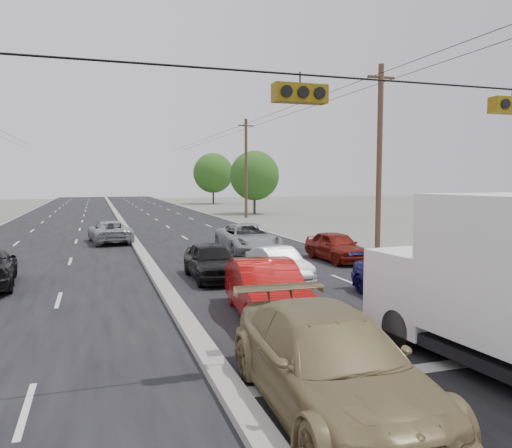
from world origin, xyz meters
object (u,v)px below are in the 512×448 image
Objects in this scene: queue_car_b at (279,264)px; queue_car_c at (248,239)px; tan_sedan at (329,364)px; red_sedan at (266,290)px; tree_right_far at (213,173)px; tree_right_mid at (254,176)px; queue_car_e at (336,247)px; queue_car_a at (211,261)px; utility_pole_right_b at (379,156)px; utility_pole_right_c at (246,167)px; queue_car_d at (404,281)px; oncoming_far at (110,232)px.

queue_car_c is at bearing 77.46° from queue_car_b.
tan_sedan is 5.77m from red_sedan.
tree_right_far is at bearing 84.03° from red_sedan.
queue_car_e is at bearing -101.10° from tree_right_mid.
tan_sedan reaches higher than red_sedan.
queue_car_c is (3.39, 6.30, 0.05)m from queue_car_a.
utility_pole_right_b reaches higher than tree_right_mid.
utility_pole_right_c is 2.19× the size of queue_car_d.
queue_car_b is at bearing 75.84° from tan_sedan.
tan_sedan is 10.98m from queue_car_b.
tree_right_mid is (2.50, 30.00, -0.77)m from utility_pole_right_b.
tan_sedan is 1.03× the size of queue_car_c.
queue_car_b is (-10.55, -36.03, -3.72)m from tree_right_mid.
utility_pole_right_b is 15.54m from red_sedan.
utility_pole_right_b is 8.41m from queue_car_c.
queue_car_a is 1.02× the size of queue_car_e.
tree_right_far reaches higher than queue_car_a.
tan_sedan is 15.57m from queue_car_e.
tan_sedan is at bearing -92.89° from red_sedan.
red_sedan reaches higher than queue_car_d.
queue_car_a is (-10.50, -5.20, -4.40)m from utility_pole_right_b.
tan_sedan is 18.13m from queue_car_c.
queue_car_a is 0.86× the size of oncoming_far.
oncoming_far is at bearing 98.52° from tan_sedan.
red_sedan is at bearing -130.15° from queue_car_e.
tree_right_far is (3.50, 55.00, -0.15)m from utility_pole_right_b.
queue_car_c reaches higher than queue_car_a.
utility_pole_right_b is 2.44× the size of queue_car_e.
queue_car_e is at bearing -98.05° from utility_pole_right_c.
utility_pole_right_c reaches higher than tree_right_mid.
tan_sedan is 1.16× the size of oncoming_far.
tree_right_mid is 37.69m from queue_car_a.
red_sedan is 0.87× the size of queue_car_c.
queue_car_e reaches higher than oncoming_far.
queue_car_a is 13.40m from oncoming_far.
tree_right_far is at bearing 80.36° from queue_car_e.
tree_right_far reaches higher than queue_car_c.
queue_car_b is 14.98m from oncoming_far.
queue_car_e is (-3.92, -2.75, -4.41)m from utility_pole_right_b.
utility_pole_right_c is 1.40× the size of tree_right_mid.
utility_pole_right_c reaches higher than queue_car_b.
tree_right_far is 55.09m from queue_car_c.
queue_car_c is 9.51m from oncoming_far.
utility_pole_right_b is at bearing 32.75° from queue_car_e.
tan_sedan is 8.28m from queue_car_d.
utility_pole_right_b is 12.64m from queue_car_d.
utility_pole_right_b is 12.51m from queue_car_a.
tan_sedan is at bearing -119.75° from queue_car_e.
queue_car_d is at bearing 10.51° from red_sedan.
utility_pole_right_b reaches higher than red_sedan.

